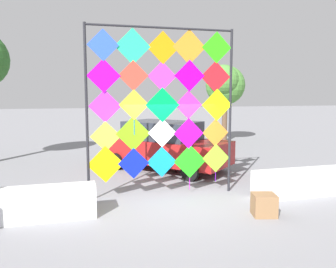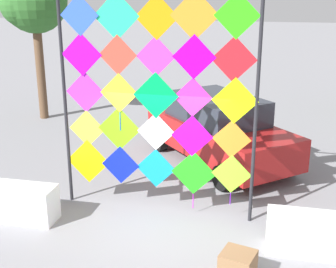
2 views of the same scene
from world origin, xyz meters
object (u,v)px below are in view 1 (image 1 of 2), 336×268
at_px(cardboard_box_large, 264,205).
at_px(tree_palm_like, 224,84).
at_px(kite_display_rack, 162,102).
at_px(parked_car, 165,145).

bearing_deg(cardboard_box_large, tree_palm_like, 69.76).
xyz_separation_m(kite_display_rack, cardboard_box_large, (1.87, -2.10, -2.31)).
relative_size(parked_car, cardboard_box_large, 9.13).
height_order(cardboard_box_large, tree_palm_like, tree_palm_like).
xyz_separation_m(parked_car, cardboard_box_large, (0.93, -5.26, -0.65)).
distance_m(parked_car, tree_palm_like, 8.30).
height_order(parked_car, tree_palm_like, tree_palm_like).
bearing_deg(tree_palm_like, parked_car, -130.06).
bearing_deg(cardboard_box_large, parked_car, 100.00).
relative_size(kite_display_rack, parked_car, 0.96).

